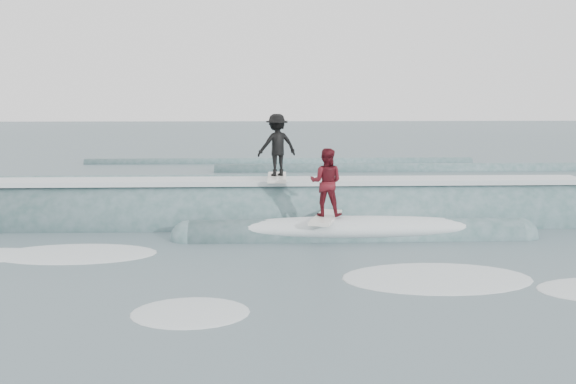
{
  "coord_description": "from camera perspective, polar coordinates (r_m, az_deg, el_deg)",
  "views": [
    {
      "loc": [
        -0.69,
        -14.29,
        3.87
      ],
      "look_at": [
        0.0,
        3.87,
        1.1
      ],
      "focal_mm": 40.0,
      "sensor_mm": 36.0,
      "label": 1
    }
  ],
  "objects": [
    {
      "name": "surfer_red",
      "position": [
        17.21,
        3.41,
        0.59
      ],
      "size": [
        1.1,
        2.07,
        1.93
      ],
      "color": "silver",
      "rests_on": "ground"
    },
    {
      "name": "breaking_wave",
      "position": [
        19.33,
        0.47,
        -2.78
      ],
      "size": [
        23.93,
        4.06,
        2.56
      ],
      "color": "#345857",
      "rests_on": "ground"
    },
    {
      "name": "ground",
      "position": [
        14.82,
        0.57,
        -6.47
      ],
      "size": [
        160.0,
        160.0,
        0.0
      ],
      "primitive_type": "plane",
      "color": "#415C5F",
      "rests_on": "ground"
    },
    {
      "name": "whitewater",
      "position": [
        14.08,
        -1.12,
        -7.29
      ],
      "size": [
        16.28,
        6.42,
        0.1
      ],
      "color": "silver",
      "rests_on": "ground"
    },
    {
      "name": "far_swells",
      "position": [
        32.19,
        -0.78,
        1.76
      ],
      "size": [
        39.95,
        8.65,
        0.8
      ],
      "color": "#345857",
      "rests_on": "ground"
    },
    {
      "name": "surfer_black",
      "position": [
        19.23,
        -0.99,
        4.01
      ],
      "size": [
        1.36,
        2.01,
        1.95
      ],
      "color": "silver",
      "rests_on": "ground"
    }
  ]
}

